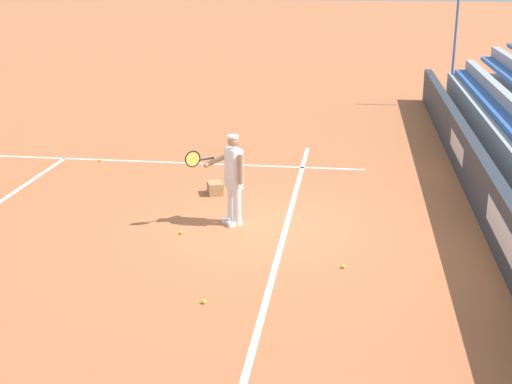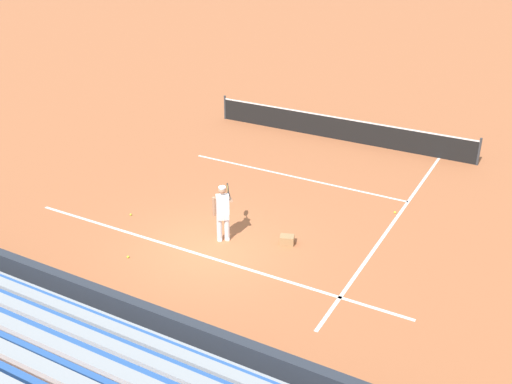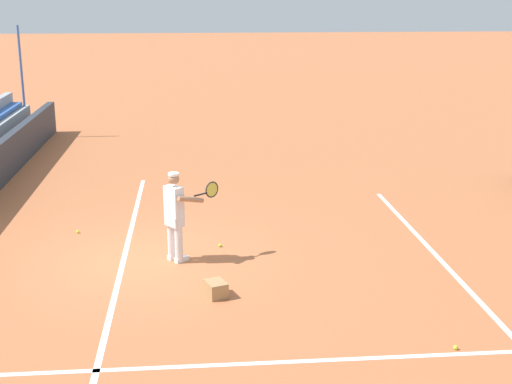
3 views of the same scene
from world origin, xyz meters
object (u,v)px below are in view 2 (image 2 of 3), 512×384
(tennis_ball_by_box, at_px, (219,221))
(tennis_ball_near_player, at_px, (395,212))
(tennis_net, at_px, (340,128))
(ball_box_cardboard, at_px, (287,240))
(tennis_ball_far_right, at_px, (128,257))
(tennis_ball_stray_back, at_px, (131,215))
(tennis_player, at_px, (223,212))

(tennis_ball_by_box, xyz_separation_m, tennis_ball_near_player, (4.55, 3.16, 0.00))
(tennis_ball_by_box, bearing_deg, tennis_ball_near_player, 34.76)
(tennis_ball_by_box, xyz_separation_m, tennis_net, (0.58, 8.39, 0.46))
(ball_box_cardboard, relative_size, tennis_net, 0.04)
(tennis_ball_far_right, relative_size, tennis_ball_near_player, 1.00)
(ball_box_cardboard, height_order, tennis_ball_stray_back, ball_box_cardboard)
(tennis_ball_stray_back, xyz_separation_m, tennis_net, (3.24, 9.37, 0.46))
(tennis_player, relative_size, tennis_ball_far_right, 25.98)
(tennis_ball_by_box, bearing_deg, tennis_ball_far_right, -110.66)
(tennis_player, bearing_deg, tennis_ball_near_player, 45.91)
(ball_box_cardboard, distance_m, tennis_ball_far_right, 4.48)
(tennis_player, relative_size, tennis_ball_stray_back, 25.98)
(tennis_ball_far_right, distance_m, tennis_ball_near_player, 8.34)
(tennis_ball_by_box, relative_size, tennis_ball_far_right, 1.00)
(tennis_ball_stray_back, distance_m, tennis_ball_far_right, 2.51)
(tennis_ball_by_box, bearing_deg, ball_box_cardboard, -3.98)
(ball_box_cardboard, bearing_deg, tennis_net, 101.94)
(tennis_ball_far_right, bearing_deg, tennis_ball_stray_back, 127.89)
(tennis_player, height_order, tennis_ball_stray_back, tennis_player)
(tennis_net, bearing_deg, tennis_ball_near_player, -52.77)
(tennis_ball_by_box, relative_size, tennis_net, 0.01)
(tennis_player, xyz_separation_m, tennis_ball_near_player, (3.88, 4.00, -0.86))
(tennis_ball_by_box, bearing_deg, tennis_net, 86.03)
(tennis_ball_far_right, bearing_deg, ball_box_cardboard, 38.51)
(tennis_ball_by_box, bearing_deg, tennis_player, -51.24)
(tennis_ball_stray_back, height_order, tennis_ball_near_player, same)
(tennis_player, xyz_separation_m, ball_box_cardboard, (1.71, 0.68, -0.76))
(tennis_net, bearing_deg, tennis_ball_by_box, -93.97)
(tennis_ball_stray_back, relative_size, tennis_ball_near_player, 1.00)
(tennis_ball_stray_back, xyz_separation_m, tennis_ball_near_player, (7.21, 4.14, 0.00))
(ball_box_cardboard, relative_size, tennis_ball_by_box, 6.06)
(tennis_ball_stray_back, distance_m, tennis_ball_by_box, 2.83)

